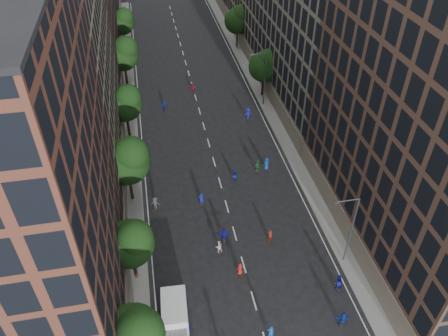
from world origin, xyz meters
name	(u,v)px	position (x,y,z in m)	size (l,w,h in m)	color
ground	(204,128)	(0.00, 40.00, 0.00)	(240.00, 240.00, 0.00)	black
sidewalk_left	(124,110)	(-12.00, 47.50, 0.07)	(4.00, 105.00, 0.15)	slate
sidewalk_right	(267,96)	(12.00, 47.50, 0.07)	(4.00, 105.00, 0.15)	slate
bldg_left_a	(5,201)	(-19.00, 11.00, 15.00)	(14.00, 22.00, 30.00)	brown
bldg_left_b	(41,44)	(-19.00, 35.00, 17.00)	(14.00, 26.00, 34.00)	#897859
bldg_left_c	(65,4)	(-19.00, 58.00, 14.00)	(14.00, 20.00, 28.00)	brown
bldg_right_b	(329,1)	(19.00, 44.00, 16.50)	(14.00, 28.00, 33.00)	#686256
tree_left_0	(134,336)	(-11.01, 3.85, 5.96)	(5.20, 5.20, 8.83)	black
tree_left_1	(131,242)	(-11.02, 13.86, 5.55)	(4.80, 4.80, 8.21)	black
tree_left_2	(128,159)	(-10.99, 25.83, 6.36)	(5.60, 5.60, 9.45)	black
tree_left_3	(126,102)	(-11.02, 39.85, 5.82)	(5.00, 5.00, 8.58)	black
tree_left_4	(124,53)	(-11.00, 55.84, 6.10)	(5.40, 5.40, 9.08)	black
tree_left_5	(123,21)	(-11.02, 71.86, 5.68)	(4.80, 4.80, 8.33)	black
tree_right_a	(265,65)	(11.38, 47.85, 5.63)	(5.00, 5.00, 8.39)	black
tree_right_b	(239,19)	(11.39, 67.85, 5.96)	(5.20, 5.20, 8.83)	black
streetlamp_near	(350,227)	(10.37, 12.00, 5.17)	(2.64, 0.22, 9.06)	#595B60
streetlamp_far	(264,76)	(10.37, 45.00, 5.17)	(2.64, 0.22, 9.06)	#595B60
cargo_van	(175,318)	(-7.79, 7.67, 1.48)	(2.74, 5.39, 2.80)	silver
skater_1	(270,333)	(0.48, 4.91, 0.89)	(0.65, 0.43, 1.78)	#1550B0
skater_2	(338,282)	(8.50, 8.81, 0.95)	(0.92, 0.72, 1.90)	#13149A
skater_4	(188,330)	(-6.80, 6.63, 0.88)	(1.03, 0.43, 1.75)	#111491
skater_5	(342,319)	(7.38, 4.94, 0.84)	(1.56, 0.50, 1.68)	#132B9B
skater_6	(240,269)	(-0.65, 12.41, 0.76)	(0.75, 0.49, 1.53)	#AB201C
skater_7	(270,235)	(3.64, 16.31, 0.76)	(0.55, 0.36, 1.52)	maroon
skater_8	(219,247)	(-2.26, 15.70, 0.82)	(0.80, 0.62, 1.65)	silver
skater_9	(155,203)	(-8.50, 23.81, 0.85)	(1.10, 0.63, 1.70)	#424146
skater_10	(258,167)	(5.28, 28.22, 0.90)	(1.06, 0.44, 1.81)	#206C37
skater_11	(224,235)	(-1.40, 17.20, 0.84)	(1.56, 0.50, 1.69)	#1914AA
skater_12	(266,164)	(6.59, 28.57, 0.90)	(0.88, 0.57, 1.79)	navy
skater_13	(201,199)	(-2.98, 23.44, 0.86)	(0.63, 0.41, 1.72)	#1720BC
skater_14	(234,176)	(1.84, 26.98, 0.81)	(0.78, 0.61, 1.61)	#122A96
skater_15	(248,114)	(7.06, 41.13, 0.96)	(1.24, 0.71, 1.91)	#1815AD
skater_16	(165,106)	(-5.47, 46.03, 0.88)	(1.04, 0.43, 1.77)	#1328A0
skater_17	(192,88)	(-0.23, 51.44, 0.78)	(1.44, 0.46, 1.55)	#A01A3A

